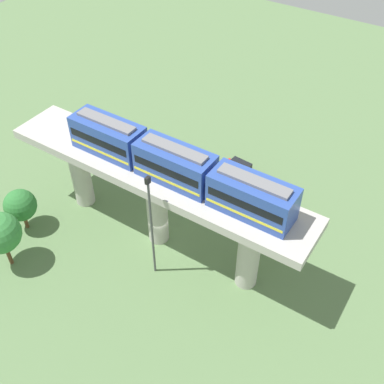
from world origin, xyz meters
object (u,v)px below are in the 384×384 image
object	(u,v)px
train	(175,165)
tree_near_viaduct	(0,233)
parked_car_silver	(160,156)
parked_car_yellow	(277,225)
parked_car_red	(240,171)
signal_post	(151,224)
tree_mid_lot	(20,205)

from	to	relation	value
train	tree_near_viaduct	xyz separation A→B (m)	(-9.84, 11.57, -5.99)
parked_car_silver	parked_car_yellow	xyz separation A→B (m)	(-2.59, -15.77, 0.00)
parked_car_red	signal_post	size ratio (longest dim) A/B	0.39
tree_mid_lot	parked_car_yellow	bearing A→B (deg)	-58.06
train	parked_car_yellow	bearing A→B (deg)	-44.72
train	parked_car_yellow	distance (m)	13.46
parked_car_yellow	signal_post	xyz separation A→B (m)	(-10.35, 6.99, 5.31)
parked_car_red	tree_near_viaduct	size ratio (longest dim) A/B	0.74
train	signal_post	bearing A→B (deg)	178.33
train	parked_car_yellow	size ratio (longest dim) A/B	4.81
parked_car_red	train	bearing A→B (deg)	-174.64
parked_car_red	signal_post	xyz separation A→B (m)	(-15.49, 0.07, 5.31)
tree_near_viaduct	train	bearing A→B (deg)	-49.64
tree_mid_lot	signal_post	bearing A→B (deg)	-79.51
parked_car_silver	parked_car_red	bearing A→B (deg)	-69.48
train	tree_mid_lot	xyz separation A→B (m)	(-5.93, 13.78, -7.03)
signal_post	parked_car_yellow	bearing A→B (deg)	-34.01
parked_car_yellow	tree_near_viaduct	size ratio (longest dim) A/B	0.73
tree_mid_lot	signal_post	distance (m)	14.26
tree_near_viaduct	parked_car_silver	bearing A→B (deg)	-7.89
tree_mid_lot	parked_car_silver	bearing A→B (deg)	-17.56
parked_car_red	parked_car_yellow	distance (m)	8.62
train	signal_post	world-z (taller)	train
train	parked_car_silver	xyz separation A→B (m)	(9.54, 8.89, -9.24)
tree_near_viaduct	signal_post	world-z (taller)	signal_post
parked_car_yellow	tree_mid_lot	xyz separation A→B (m)	(-12.89, 20.67, 2.21)
train	tree_mid_lot	bearing A→B (deg)	113.29
parked_car_silver	tree_near_viaduct	world-z (taller)	tree_near_viaduct
parked_car_yellow	tree_mid_lot	world-z (taller)	tree_mid_lot
parked_car_red	parked_car_yellow	world-z (taller)	same
train	parked_car_red	world-z (taller)	train
parked_car_silver	signal_post	distance (m)	16.52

